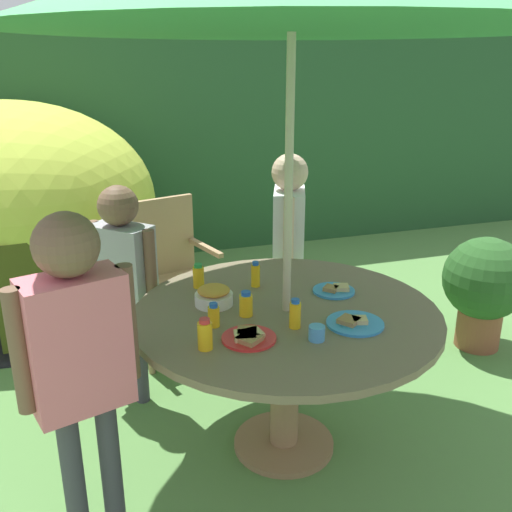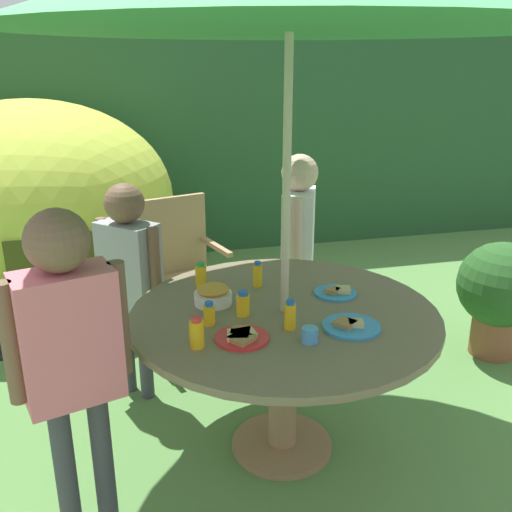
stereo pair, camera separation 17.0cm
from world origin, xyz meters
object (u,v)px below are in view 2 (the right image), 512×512
(wooden_chair, at_px, (175,265))
(juice_bottle_near_left, at_px, (243,304))
(child_in_white_shirt, at_px, (298,230))
(child_in_pink_shirt, at_px, (69,337))
(juice_bottle_mid_right, at_px, (209,314))
(potted_plant, at_px, (500,291))
(plate_far_right, at_px, (336,292))
(plate_back_edge, at_px, (242,336))
(juice_bottle_near_right, at_px, (290,315))
(cup_near, at_px, (310,335))
(snack_bowl, at_px, (213,295))
(juice_bottle_mid_left, at_px, (258,275))
(juice_bottle_center_front, at_px, (201,275))
(child_in_grey_shirt, at_px, (129,265))
(garden_table, at_px, (284,337))
(plate_far_left, at_px, (351,326))
(dome_tent, at_px, (36,203))
(juice_bottle_center_back, at_px, (197,333))

(wooden_chair, relative_size, juice_bottle_near_left, 8.50)
(child_in_white_shirt, height_order, child_in_pink_shirt, child_in_pink_shirt)
(wooden_chair, height_order, child_in_pink_shirt, child_in_pink_shirt)
(juice_bottle_mid_right, bearing_deg, potted_plant, 18.00)
(plate_far_right, distance_m, plate_back_edge, 0.64)
(juice_bottle_near_right, bearing_deg, plate_back_edge, -168.04)
(juice_bottle_mid_right, distance_m, cup_near, 0.44)
(snack_bowl, distance_m, plate_far_right, 0.60)
(plate_back_edge, relative_size, juice_bottle_mid_left, 1.71)
(juice_bottle_center_front, xyz_separation_m, juice_bottle_mid_right, (-0.03, -0.44, -0.01))
(potted_plant, xyz_separation_m, juice_bottle_near_left, (-1.77, -0.57, 0.35))
(plate_far_right, xyz_separation_m, juice_bottle_near_left, (-0.49, -0.12, 0.04))
(child_in_pink_shirt, bearing_deg, child_in_grey_shirt, 58.48)
(snack_bowl, xyz_separation_m, cup_near, (0.31, -0.46, -0.01))
(garden_table, distance_m, plate_far_left, 0.35)
(juice_bottle_near_right, relative_size, cup_near, 1.96)
(child_in_grey_shirt, relative_size, plate_back_edge, 5.46)
(juice_bottle_mid_right, bearing_deg, child_in_white_shirt, 53.74)
(child_in_white_shirt, height_order, juice_bottle_near_left, child_in_white_shirt)
(dome_tent, bearing_deg, juice_bottle_center_front, -74.62)
(potted_plant, bearing_deg, child_in_pink_shirt, -161.25)
(potted_plant, distance_m, child_in_pink_shirt, 2.66)
(child_in_white_shirt, xyz_separation_m, juice_bottle_mid_right, (-0.71, -0.97, -0.04))
(child_in_pink_shirt, relative_size, plate_far_left, 5.43)
(juice_bottle_mid_right, bearing_deg, juice_bottle_near_right, -19.98)
(child_in_grey_shirt, relative_size, juice_bottle_mid_left, 9.33)
(juice_bottle_center_back, relative_size, juice_bottle_mid_left, 0.99)
(child_in_pink_shirt, xyz_separation_m, cup_near, (0.91, -0.03, -0.09))
(juice_bottle_center_back, bearing_deg, potted_plant, 21.92)
(plate_far_right, height_order, juice_bottle_near_right, juice_bottle_near_right)
(plate_far_right, height_order, plate_back_edge, same)
(garden_table, relative_size, cup_near, 20.96)
(potted_plant, height_order, juice_bottle_near_left, juice_bottle_near_left)
(plate_far_left, bearing_deg, wooden_chair, 111.95)
(juice_bottle_center_back, bearing_deg, dome_tent, 109.06)
(plate_far_right, bearing_deg, juice_bottle_near_right, -137.65)
(dome_tent, relative_size, juice_bottle_mid_left, 19.44)
(garden_table, xyz_separation_m, cup_near, (0.01, -0.31, 0.16))
(wooden_chair, bearing_deg, cup_near, -92.72)
(juice_bottle_mid_left, height_order, juice_bottle_mid_right, juice_bottle_mid_left)
(juice_bottle_mid_right, bearing_deg, garden_table, 9.53)
(plate_back_edge, bearing_deg, snack_bowl, 97.49)
(wooden_chair, relative_size, child_in_grey_shirt, 0.80)
(child_in_pink_shirt, distance_m, juice_bottle_mid_right, 0.59)
(potted_plant, relative_size, child_in_pink_shirt, 0.56)
(snack_bowl, relative_size, plate_far_left, 0.72)
(juice_bottle_near_left, bearing_deg, plate_back_edge, -104.22)
(child_in_white_shirt, height_order, plate_far_right, child_in_white_shirt)
(snack_bowl, height_order, plate_far_left, snack_bowl)
(plate_far_left, bearing_deg, cup_near, -160.06)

